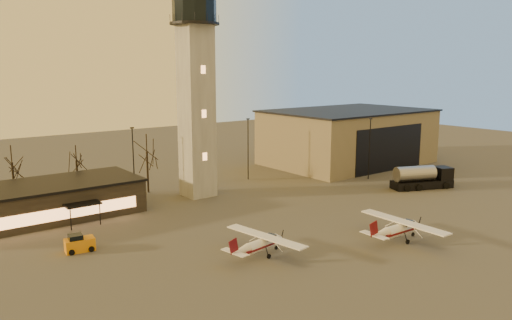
# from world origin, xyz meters

# --- Properties ---
(ground) EXTENTS (220.00, 220.00, 0.00)m
(ground) POSITION_xyz_m (0.00, 0.00, 0.00)
(ground) COLOR #3E3B39
(ground) RESTS_ON ground
(control_tower) EXTENTS (6.80, 6.80, 32.60)m
(control_tower) POSITION_xyz_m (0.00, 30.00, 16.33)
(control_tower) COLOR gray
(control_tower) RESTS_ON ground
(hangar) EXTENTS (30.60, 20.60, 10.30)m
(hangar) POSITION_xyz_m (36.00, 33.98, 5.15)
(hangar) COLOR #8A7A5A
(hangar) RESTS_ON ground
(terminal) EXTENTS (25.40, 12.20, 4.30)m
(terminal) POSITION_xyz_m (-21.99, 31.98, 2.16)
(terminal) COLOR black
(terminal) RESTS_ON ground
(light_poles) EXTENTS (58.50, 12.25, 10.14)m
(light_poles) POSITION_xyz_m (0.50, 31.00, 5.41)
(light_poles) COLOR black
(light_poles) RESTS_ON ground
(tree_row) EXTENTS (37.20, 9.20, 8.80)m
(tree_row) POSITION_xyz_m (-13.70, 39.16, 5.94)
(tree_row) COLOR black
(tree_row) RESTS_ON ground
(cessna_front) EXTENTS (8.51, 10.75, 2.97)m
(cessna_front) POSITION_xyz_m (7.33, 0.22, 1.02)
(cessna_front) COLOR white
(cessna_front) RESTS_ON ground
(cessna_rear) EXTENTS (7.86, 9.90, 2.72)m
(cessna_rear) POSITION_xyz_m (-7.01, 5.93, 0.93)
(cessna_rear) COLOR white
(cessna_rear) RESTS_ON ground
(fuel_truck) EXTENTS (9.82, 6.11, 3.53)m
(fuel_truck) POSITION_xyz_m (29.50, 12.83, 1.39)
(fuel_truck) COLOR black
(fuel_truck) RESTS_ON ground
(service_cart) EXTENTS (3.01, 2.12, 1.80)m
(service_cart) POSITION_xyz_m (-21.15, 18.01, 0.69)
(service_cart) COLOR orange
(service_cart) RESTS_ON ground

